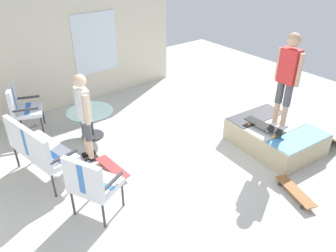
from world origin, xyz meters
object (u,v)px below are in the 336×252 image
object	(u,v)px
skate_ramp	(276,136)
patio_table	(91,119)
skateboard_spare	(295,191)
person_skater	(288,75)
patio_chair_by_wall	(90,182)
person_watching	(84,112)
skateboard_by_bench	(112,167)
patio_chair_near_house	(21,105)
patio_bench	(36,147)
skateboard_on_ramp	(264,126)

from	to	relation	value
skate_ramp	patio_table	distance (m)	3.61
skateboard_spare	skate_ramp	bearing A→B (deg)	-40.67
person_skater	patio_table	bearing A→B (deg)	46.47
patio_chair_by_wall	person_skater	xyz separation A→B (m)	(-0.46, -3.60, 0.86)
patio_table	person_watching	distance (m)	0.93
patio_chair_by_wall	person_watching	xyz separation A→B (m)	(1.36, -0.60, 0.32)
patio_chair_by_wall	skateboard_by_bench	xyz separation A→B (m)	(0.75, -0.72, -0.53)
skate_ramp	skateboard_spare	bearing A→B (deg)	139.33
patio_chair_near_house	skateboard_by_bench	distance (m)	2.44
patio_bench	person_skater	bearing A→B (deg)	-114.74
patio_table	person_watching	bearing A→B (deg)	149.68
patio_table	person_skater	distance (m)	3.76
patio_chair_near_house	skateboard_on_ramp	world-z (taller)	patio_chair_near_house
person_watching	skateboard_by_bench	bearing A→B (deg)	-168.77
skateboard_on_ramp	person_skater	bearing A→B (deg)	-101.62
patio_table	skateboard_by_bench	bearing A→B (deg)	168.34
patio_chair_near_house	skateboard_spare	xyz separation A→B (m)	(-4.55, -2.70, -0.53)
person_skater	skateboard_by_bench	size ratio (longest dim) A/B	2.15
skateboard_by_bench	patio_chair_near_house	bearing A→B (deg)	18.24
patio_bench	person_skater	distance (m)	4.36
patio_bench	patio_chair_near_house	size ratio (longest dim) A/B	1.30
patio_bench	skateboard_on_ramp	distance (m)	3.95
patio_table	person_skater	world-z (taller)	person_skater
person_watching	skateboard_spare	size ratio (longest dim) A/B	1.97
patio_bench	patio_table	size ratio (longest dim) A/B	1.48
skate_ramp	patio_chair_near_house	size ratio (longest dim) A/B	1.87
person_skater	skateboard_spare	distance (m)	1.98
person_watching	patio_chair_near_house	bearing A→B (deg)	20.74
patio_bench	person_watching	size ratio (longest dim) A/B	0.82
patio_table	skateboard_on_ramp	world-z (taller)	patio_table
patio_chair_near_house	skateboard_spare	size ratio (longest dim) A/B	1.24
patio_table	patio_bench	bearing A→B (deg)	118.58
skate_ramp	skateboard_on_ramp	distance (m)	0.46
patio_table	skateboard_on_ramp	size ratio (longest dim) A/B	1.12
skateboard_spare	patio_bench	bearing A→B (deg)	45.92
patio_bench	skateboard_spare	xyz separation A→B (m)	(-2.87, -2.96, -0.53)
patio_table	person_watching	world-z (taller)	person_watching
skateboard_on_ramp	person_watching	bearing A→B (deg)	56.61
person_skater	patio_chair_near_house	bearing A→B (deg)	46.21
patio_chair_by_wall	skateboard_spare	xyz separation A→B (m)	(-1.54, -2.67, -0.53)
patio_bench	patio_chair_near_house	distance (m)	1.70
patio_chair_near_house	patio_chair_by_wall	distance (m)	3.01
patio_chair_by_wall	patio_bench	bearing A→B (deg)	12.18
skate_ramp	patio_bench	world-z (taller)	patio_bench
patio_chair_near_house	skateboard_by_bench	bearing A→B (deg)	-161.76
person_watching	skateboard_by_bench	distance (m)	1.06
patio_chair_near_house	skateboard_on_ramp	distance (m)	4.74
skate_ramp	patio_chair_near_house	bearing A→B (deg)	46.28
patio_chair_near_house	patio_bench	bearing A→B (deg)	171.05
patio_chair_near_house	person_watching	distance (m)	1.79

